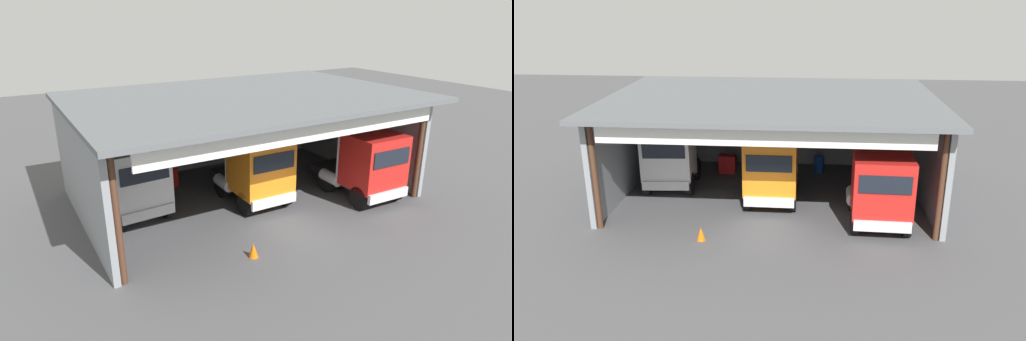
{
  "view_description": "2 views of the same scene",
  "coord_description": "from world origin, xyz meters",
  "views": [
    {
      "loc": [
        -9.68,
        -12.77,
        8.53
      ],
      "look_at": [
        0.0,
        3.32,
        1.67
      ],
      "focal_mm": 30.96,
      "sensor_mm": 36.0,
      "label": 1
    },
    {
      "loc": [
        1.79,
        -19.1,
        9.63
      ],
      "look_at": [
        0.0,
        3.32,
        1.67
      ],
      "focal_mm": 36.07,
      "sensor_mm": 36.0,
      "label": 2
    }
  ],
  "objects": [
    {
      "name": "workshop_shed",
      "position": [
        0.0,
        5.46,
        3.53
      ],
      "size": [
        15.11,
        10.71,
        4.98
      ],
      "color": "gray",
      "rests_on": "ground"
    },
    {
      "name": "truck_orange_yard_outside",
      "position": [
        0.05,
        3.37,
        1.72
      ],
      "size": [
        2.54,
        4.85,
        3.64
      ],
      "rotation": [
        0.0,
        0.0,
        3.13
      ],
      "color": "orange",
      "rests_on": "ground"
    },
    {
      "name": "tool_cart",
      "position": [
        -2.7,
        7.57,
        0.5
      ],
      "size": [
        0.9,
        0.6,
        1.0
      ],
      "primitive_type": "cube",
      "color": "red",
      "rests_on": "ground"
    },
    {
      "name": "truck_red_center_right_bay",
      "position": [
        4.81,
        1.22,
        1.68
      ],
      "size": [
        2.62,
        5.0,
        3.48
      ],
      "rotation": [
        0.0,
        0.0,
        3.11
      ],
      "color": "red",
      "rests_on": "ground"
    },
    {
      "name": "oil_drum",
      "position": [
        2.36,
        8.02,
        0.45
      ],
      "size": [
        0.58,
        0.58,
        0.9
      ],
      "primitive_type": "cylinder",
      "color": "#194CB2",
      "rests_on": "ground"
    },
    {
      "name": "ground_plane",
      "position": [
        0.0,
        0.0,
        0.0
      ],
      "size": [
        80.0,
        80.0,
        0.0
      ],
      "primitive_type": "plane",
      "color": "#4C4C4F",
      "rests_on": "ground"
    },
    {
      "name": "traffic_cone",
      "position": [
        -2.49,
        -0.63,
        0.28
      ],
      "size": [
        0.36,
        0.36,
        0.56
      ],
      "primitive_type": "cone",
      "color": "orange",
      "rests_on": "ground"
    },
    {
      "name": "truck_white_left_bay",
      "position": [
        -5.15,
        4.86,
        1.7
      ],
      "size": [
        2.73,
        4.68,
        3.51
      ],
      "rotation": [
        0.0,
        0.0,
        3.2
      ],
      "color": "white",
      "rests_on": "ground"
    }
  ]
}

